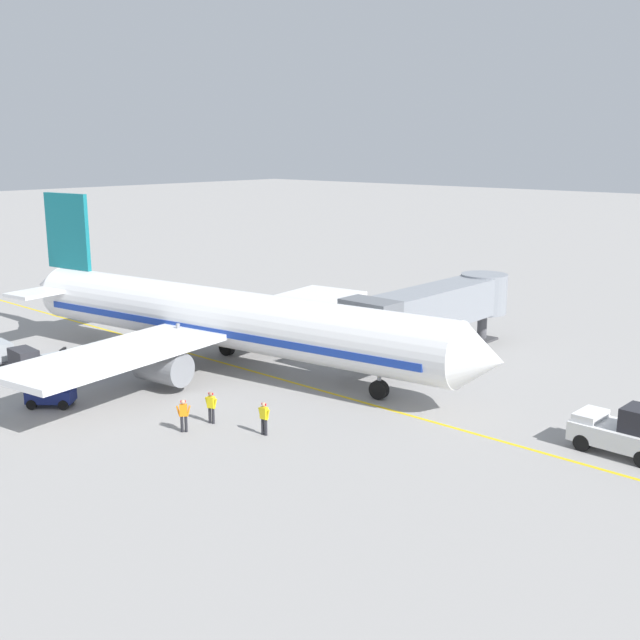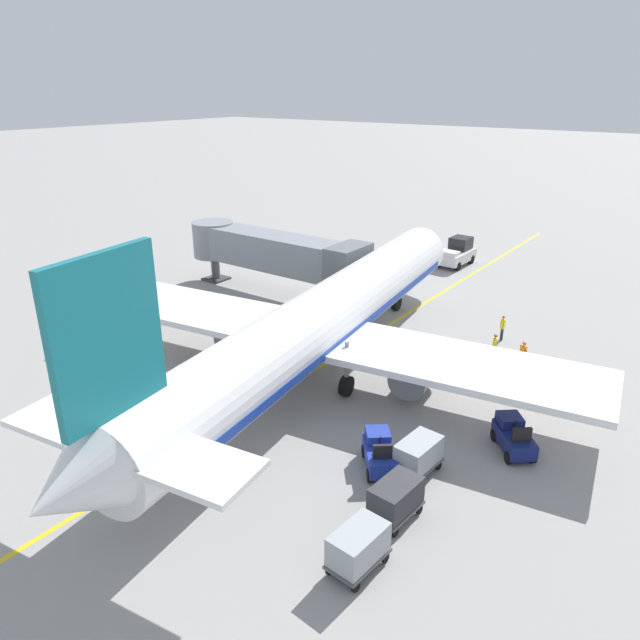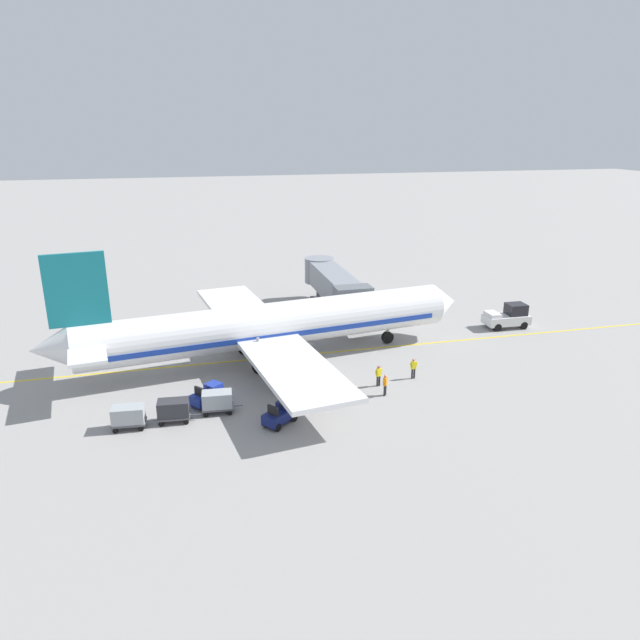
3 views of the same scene
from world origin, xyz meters
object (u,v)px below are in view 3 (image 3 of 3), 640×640
Objects in this scene: ground_crew_wing_walker at (414,367)px; baggage_tug_trailing at (208,395)px; baggage_cart_front at (217,400)px; baggage_cart_third_in_train at (128,415)px; pushback_tractor at (508,317)px; ground_crew_loader at (385,384)px; jet_bridge at (334,284)px; baggage_tug_lead at (281,414)px; parked_airliner at (270,326)px; baggage_cart_second_in_train at (173,409)px; ground_crew_marshaller at (379,375)px.

baggage_tug_trailing is at bearing -87.76° from ground_crew_wing_walker.
baggage_cart_front and baggage_cart_third_in_train have the same top height.
pushback_tractor reaches higher than baggage_tug_trailing.
ground_crew_loader is at bearing -53.80° from ground_crew_wing_walker.
ground_crew_wing_walker reaches higher than baggage_cart_front.
baggage_tug_lead is (22.43, -9.86, -2.74)m from jet_bridge.
parked_airliner is at bearing -121.88° from ground_crew_wing_walker.
jet_bridge is 5.42× the size of baggage_cart_second_in_train.
parked_airliner reaches higher than ground_crew_marshaller.
baggage_cart_second_in_train is 15.49m from ground_crew_loader.
pushback_tractor is at bearing 108.46° from baggage_tug_trailing.
pushback_tractor is 17.06m from ground_crew_wing_walker.
baggage_cart_second_in_train is 2.94m from baggage_cart_third_in_train.
jet_bridge is 23.46m from baggage_tug_trailing.
pushback_tractor is 32.12m from baggage_tug_trailing.
jet_bridge is 18.06m from pushback_tractor.
baggage_cart_second_in_train is 18.97m from ground_crew_wing_walker.
pushback_tractor is 35.14m from baggage_cart_second_in_train.
pushback_tractor is (-2.99, 24.67, -2.09)m from parked_airliner.
ground_crew_wing_walker is (-0.64, 16.33, 0.24)m from baggage_tug_trailing.
parked_airliner is 2.34× the size of jet_bridge.
baggage_cart_front is (8.72, -5.22, -2.24)m from parked_airliner.
baggage_cart_third_in_train is (2.38, -5.37, 0.24)m from baggage_tug_trailing.
baggage_tug_lead is 1.59× the size of ground_crew_marshaller.
jet_bridge reaches higher than baggage_tug_lead.
baggage_tug_lead is at bearing 56.75° from baggage_cart_front.
ground_crew_wing_walker is 1.00× the size of ground_crew_marshaller.
ground_crew_wing_walker is (6.55, 10.53, -2.23)m from parked_airliner.
pushback_tractor reaches higher than baggage_cart_front.
parked_airliner is at bearing -83.10° from pushback_tractor.
baggage_cart_third_in_train is (0.84, -5.95, 0.00)m from baggage_cart_front.
baggage_tug_trailing is at bearing -97.70° from ground_crew_loader.
ground_crew_loader is (8.95, 7.25, -2.23)m from parked_airliner.
baggage_cart_front is at bearing 101.72° from baggage_cart_second_in_train.
baggage_cart_second_in_train is 1.74× the size of ground_crew_marshaller.
jet_bridge is 28.73m from baggage_cart_third_in_train.
baggage_cart_front is 3.08m from baggage_cart_second_in_train.
pushback_tractor is at bearing 119.04° from baggage_tug_lead.
baggage_cart_front is (19.78, -13.91, -2.51)m from jet_bridge.
pushback_tractor is 32.10m from baggage_cart_front.
baggage_cart_second_in_train is at bearing -81.53° from ground_crew_wing_walker.
ground_crew_loader reaches higher than baggage_tug_trailing.
ground_crew_wing_walker is (-2.80, 18.76, 0.00)m from baggage_cart_second_in_train.
baggage_cart_front is at bearing 20.65° from baggage_tug_trailing.
pushback_tractor is at bearing 111.38° from baggage_cart_front.
baggage_cart_front is at bearing -30.91° from parked_airliner.
baggage_tug_lead is (11.37, -1.18, -2.47)m from parked_airliner.
pushback_tractor is at bearing 124.41° from ground_crew_loader.
baggage_tug_lead is 1.59× the size of ground_crew_loader.
parked_airliner is 12.60m from ground_crew_wing_walker.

